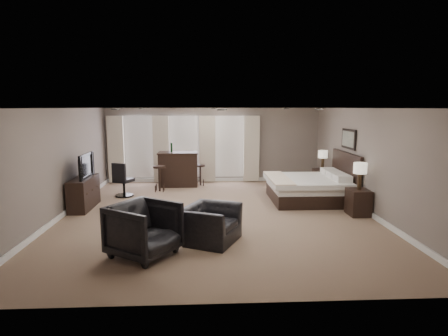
{
  "coord_description": "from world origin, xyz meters",
  "views": [
    {
      "loc": [
        -0.27,
        -8.93,
        2.62
      ],
      "look_at": [
        0.2,
        0.4,
        1.1
      ],
      "focal_mm": 30.0,
      "sensor_mm": 36.0,
      "label": 1
    }
  ],
  "objects_px": {
    "nightstand_near": "(358,202)",
    "tv": "(83,175)",
    "bed": "(307,177)",
    "bar_stool_right": "(200,175)",
    "bar_counter": "(178,169)",
    "bar_stool_left": "(159,179)",
    "lamp_near": "(360,176)",
    "armchair_near": "(210,218)",
    "nightstand_far": "(322,179)",
    "dresser": "(84,193)",
    "desk_chair": "(124,179)",
    "armchair_far": "(144,227)",
    "lamp_far": "(323,160)"
  },
  "relations": [
    {
      "from": "nightstand_near",
      "to": "tv",
      "type": "xyz_separation_m",
      "value": [
        -6.92,
        0.97,
        0.56
      ]
    },
    {
      "from": "nightstand_near",
      "to": "bed",
      "type": "bearing_deg",
      "value": 121.54
    },
    {
      "from": "tv",
      "to": "bar_stool_right",
      "type": "relative_size",
      "value": 1.57
    },
    {
      "from": "nightstand_near",
      "to": "bar_counter",
      "type": "bearing_deg",
      "value": 141.71
    },
    {
      "from": "nightstand_near",
      "to": "bar_stool_left",
      "type": "relative_size",
      "value": 0.78
    },
    {
      "from": "lamp_near",
      "to": "armchair_near",
      "type": "height_order",
      "value": "lamp_near"
    },
    {
      "from": "nightstand_far",
      "to": "dresser",
      "type": "bearing_deg",
      "value": -164.44
    },
    {
      "from": "nightstand_far",
      "to": "desk_chair",
      "type": "relative_size",
      "value": 0.64
    },
    {
      "from": "nightstand_far",
      "to": "bar_stool_left",
      "type": "distance_m",
      "value": 5.19
    },
    {
      "from": "dresser",
      "to": "armchair_far",
      "type": "xyz_separation_m",
      "value": [
        2.09,
        -3.29,
        0.12
      ]
    },
    {
      "from": "desk_chair",
      "to": "armchair_far",
      "type": "bearing_deg",
      "value": 129.96
    },
    {
      "from": "bar_counter",
      "to": "nightstand_near",
      "type": "bearing_deg",
      "value": -38.29
    },
    {
      "from": "bed",
      "to": "bar_counter",
      "type": "relative_size",
      "value": 1.63
    },
    {
      "from": "bar_stool_right",
      "to": "desk_chair",
      "type": "distance_m",
      "value": 2.69
    },
    {
      "from": "bed",
      "to": "lamp_near",
      "type": "distance_m",
      "value": 1.72
    },
    {
      "from": "lamp_near",
      "to": "bar_stool_left",
      "type": "relative_size",
      "value": 0.81
    },
    {
      "from": "bar_counter",
      "to": "desk_chair",
      "type": "height_order",
      "value": "bar_counter"
    },
    {
      "from": "tv",
      "to": "bar_counter",
      "type": "xyz_separation_m",
      "value": [
        2.27,
        2.7,
        -0.3
      ]
    },
    {
      "from": "bar_counter",
      "to": "desk_chair",
      "type": "distance_m",
      "value": 2.07
    },
    {
      "from": "bar_counter",
      "to": "dresser",
      "type": "bearing_deg",
      "value": -130.13
    },
    {
      "from": "nightstand_near",
      "to": "armchair_near",
      "type": "relative_size",
      "value": 0.58
    },
    {
      "from": "armchair_near",
      "to": "bar_stool_left",
      "type": "bearing_deg",
      "value": 44.1
    },
    {
      "from": "lamp_near",
      "to": "bar_counter",
      "type": "distance_m",
      "value": 5.93
    },
    {
      "from": "desk_chair",
      "to": "tv",
      "type": "bearing_deg",
      "value": 83.09
    },
    {
      "from": "bed",
      "to": "bar_stool_left",
      "type": "bearing_deg",
      "value": 161.56
    },
    {
      "from": "armchair_far",
      "to": "bar_stool_left",
      "type": "distance_m",
      "value": 5.22
    },
    {
      "from": "tv",
      "to": "armchair_near",
      "type": "distance_m",
      "value": 4.21
    },
    {
      "from": "tv",
      "to": "lamp_near",
      "type": "bearing_deg",
      "value": -98.0
    },
    {
      "from": "nightstand_near",
      "to": "bar_stool_left",
      "type": "distance_m",
      "value": 5.93
    },
    {
      "from": "bar_stool_left",
      "to": "bar_stool_right",
      "type": "height_order",
      "value": "bar_stool_left"
    },
    {
      "from": "desk_chair",
      "to": "bed",
      "type": "bearing_deg",
      "value": -164.87
    },
    {
      "from": "bed",
      "to": "armchair_near",
      "type": "distance_m",
      "value": 4.16
    },
    {
      "from": "lamp_far",
      "to": "desk_chair",
      "type": "relative_size",
      "value": 0.59
    },
    {
      "from": "nightstand_far",
      "to": "bar_stool_right",
      "type": "xyz_separation_m",
      "value": [
        -3.91,
        0.83,
        0.02
      ]
    },
    {
      "from": "armchair_far",
      "to": "tv",
      "type": "bearing_deg",
      "value": 66.32
    },
    {
      "from": "lamp_near",
      "to": "armchair_far",
      "type": "height_order",
      "value": "lamp_near"
    },
    {
      "from": "lamp_near",
      "to": "armchair_near",
      "type": "bearing_deg",
      "value": -155.58
    },
    {
      "from": "bar_counter",
      "to": "tv",
      "type": "bearing_deg",
      "value": -130.13
    },
    {
      "from": "tv",
      "to": "armchair_far",
      "type": "distance_m",
      "value": 3.91
    },
    {
      "from": "armchair_far",
      "to": "bar_counter",
      "type": "relative_size",
      "value": 0.8
    },
    {
      "from": "lamp_near",
      "to": "lamp_far",
      "type": "bearing_deg",
      "value": 90.0
    },
    {
      "from": "nightstand_near",
      "to": "dresser",
      "type": "bearing_deg",
      "value": 172.0
    },
    {
      "from": "bed",
      "to": "dresser",
      "type": "xyz_separation_m",
      "value": [
        -6.03,
        -0.48,
        -0.28
      ]
    },
    {
      "from": "armchair_far",
      "to": "desk_chair",
      "type": "bearing_deg",
      "value": 50.11
    },
    {
      "from": "armchair_near",
      "to": "bar_counter",
      "type": "bearing_deg",
      "value": 36.0
    },
    {
      "from": "dresser",
      "to": "tv",
      "type": "bearing_deg",
      "value": 0.0
    },
    {
      "from": "armchair_near",
      "to": "bar_stool_left",
      "type": "relative_size",
      "value": 1.35
    },
    {
      "from": "tv",
      "to": "armchair_near",
      "type": "xyz_separation_m",
      "value": [
        3.27,
        -2.63,
        -0.4
      ]
    },
    {
      "from": "bed",
      "to": "dresser",
      "type": "bearing_deg",
      "value": -175.47
    },
    {
      "from": "lamp_near",
      "to": "desk_chair",
      "type": "height_order",
      "value": "lamp_near"
    }
  ]
}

